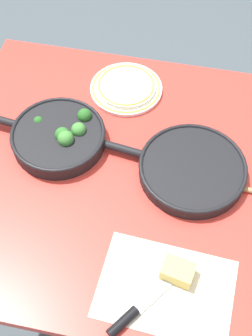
{
  "coord_description": "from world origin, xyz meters",
  "views": [
    {
      "loc": [
        0.15,
        -0.73,
        1.83
      ],
      "look_at": [
        0.0,
        0.0,
        0.75
      ],
      "focal_mm": 50.0,
      "sensor_mm": 36.0,
      "label": 1
    }
  ],
  "objects_px": {
    "cheese_block": "(178,271)",
    "dinner_plate_stack": "(126,87)",
    "skillet_eggs": "(192,169)",
    "grater_knife": "(138,309)",
    "skillet_broccoli": "(58,136)",
    "wooden_spoon": "(246,189)"
  },
  "relations": [
    {
      "from": "skillet_eggs",
      "to": "grater_knife",
      "type": "distance_m",
      "value": 0.42
    },
    {
      "from": "cheese_block",
      "to": "dinner_plate_stack",
      "type": "height_order",
      "value": "cheese_block"
    },
    {
      "from": "grater_knife",
      "to": "dinner_plate_stack",
      "type": "distance_m",
      "value": 0.71
    },
    {
      "from": "wooden_spoon",
      "to": "cheese_block",
      "type": "distance_m",
      "value": 0.32
    },
    {
      "from": "skillet_broccoli",
      "to": "cheese_block",
      "type": "xyz_separation_m",
      "value": [
        0.4,
        -0.34,
        -0.01
      ]
    },
    {
      "from": "cheese_block",
      "to": "grater_knife",
      "type": "bearing_deg",
      "value": -126.87
    },
    {
      "from": "wooden_spoon",
      "to": "cheese_block",
      "type": "xyz_separation_m",
      "value": [
        -0.15,
        -0.28,
        0.01
      ]
    },
    {
      "from": "skillet_broccoli",
      "to": "grater_knife",
      "type": "relative_size",
      "value": 1.81
    },
    {
      "from": "skillet_broccoli",
      "to": "wooden_spoon",
      "type": "distance_m",
      "value": 0.55
    },
    {
      "from": "dinner_plate_stack",
      "to": "skillet_broccoli",
      "type": "bearing_deg",
      "value": -121.39
    },
    {
      "from": "skillet_broccoli",
      "to": "dinner_plate_stack",
      "type": "xyz_separation_m",
      "value": [
        0.15,
        0.25,
        -0.02
      ]
    },
    {
      "from": "skillet_broccoli",
      "to": "skillet_eggs",
      "type": "height_order",
      "value": "skillet_broccoli"
    },
    {
      "from": "skillet_eggs",
      "to": "cheese_block",
      "type": "relative_size",
      "value": 4.8
    },
    {
      "from": "skillet_broccoli",
      "to": "skillet_eggs",
      "type": "distance_m",
      "value": 0.39
    },
    {
      "from": "skillet_eggs",
      "to": "wooden_spoon",
      "type": "xyz_separation_m",
      "value": [
        0.16,
        -0.03,
        -0.01
      ]
    },
    {
      "from": "cheese_block",
      "to": "dinner_plate_stack",
      "type": "relative_size",
      "value": 0.38
    },
    {
      "from": "wooden_spoon",
      "to": "grater_knife",
      "type": "relative_size",
      "value": 1.61
    },
    {
      "from": "wooden_spoon",
      "to": "skillet_eggs",
      "type": "bearing_deg",
      "value": -5.29
    },
    {
      "from": "grater_knife",
      "to": "cheese_block",
      "type": "xyz_separation_m",
      "value": [
        0.08,
        0.1,
        0.01
      ]
    },
    {
      "from": "wooden_spoon",
      "to": "dinner_plate_stack",
      "type": "relative_size",
      "value": 1.55
    },
    {
      "from": "skillet_broccoli",
      "to": "grater_knife",
      "type": "bearing_deg",
      "value": 132.59
    },
    {
      "from": "wooden_spoon",
      "to": "grater_knife",
      "type": "bearing_deg",
      "value": 63.36
    }
  ]
}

